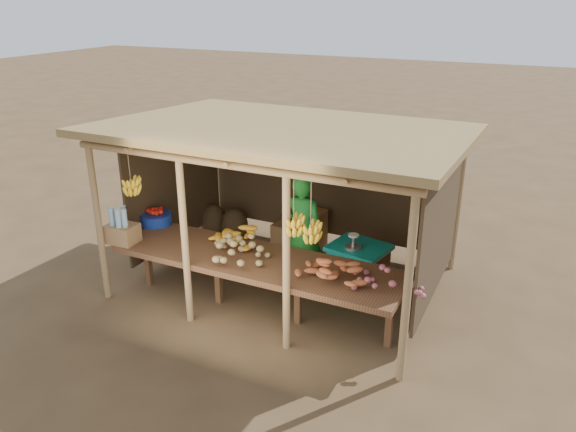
% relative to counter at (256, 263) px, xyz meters
% --- Properties ---
extents(ground, '(60.00, 60.00, 0.00)m').
position_rel_counter_xyz_m(ground, '(-0.00, 0.95, -0.74)').
color(ground, brown).
rests_on(ground, ground).
extents(stall_structure, '(4.70, 3.50, 2.43)m').
position_rel_counter_xyz_m(stall_structure, '(-0.04, 0.88, 1.17)').
color(stall_structure, '#A58255').
rests_on(stall_structure, ground).
extents(counter, '(3.90, 1.05, 0.80)m').
position_rel_counter_xyz_m(counter, '(0.00, 0.00, 0.00)').
color(counter, brown).
rests_on(counter, ground).
extents(potato_heap, '(0.99, 0.73, 0.36)m').
position_rel_counter_xyz_m(potato_heap, '(-0.24, -0.17, 0.24)').
color(potato_heap, '#9A844F').
rests_on(potato_heap, counter).
extents(sweet_potato_heap, '(1.01, 0.76, 0.35)m').
position_rel_counter_xyz_m(sweet_potato_heap, '(1.10, -0.12, 0.24)').
color(sweet_potato_heap, '#BD5C30').
rests_on(sweet_potato_heap, counter).
extents(onion_heap, '(0.88, 0.67, 0.36)m').
position_rel_counter_xyz_m(onion_heap, '(1.79, -0.05, 0.24)').
color(onion_heap, '#AB535A').
rests_on(onion_heap, counter).
extents(banana_pile, '(0.79, 0.65, 0.35)m').
position_rel_counter_xyz_m(banana_pile, '(-0.48, 0.31, 0.24)').
color(banana_pile, yellow).
rests_on(banana_pile, counter).
extents(tomato_basin, '(0.46, 0.46, 0.24)m').
position_rel_counter_xyz_m(tomato_basin, '(-1.90, 0.39, 0.16)').
color(tomato_basin, navy).
rests_on(tomato_basin, counter).
extents(bottle_box, '(0.42, 0.34, 0.51)m').
position_rel_counter_xyz_m(bottle_box, '(-1.90, -0.34, 0.26)').
color(bottle_box, '#996F44').
rests_on(bottle_box, counter).
extents(vendor, '(0.65, 0.45, 1.71)m').
position_rel_counter_xyz_m(vendor, '(0.22, 0.95, 0.11)').
color(vendor, '#1A7726').
rests_on(vendor, ground).
extents(tarp_crate, '(0.89, 0.81, 0.93)m').
position_rel_counter_xyz_m(tarp_crate, '(1.01, 1.13, -0.36)').
color(tarp_crate, brown).
rests_on(tarp_crate, ground).
extents(carton_stack, '(0.94, 0.40, 0.68)m').
position_rel_counter_xyz_m(carton_stack, '(-0.30, 2.15, -0.44)').
color(carton_stack, '#996F44').
rests_on(carton_stack, ground).
extents(burlap_sacks, '(0.91, 0.48, 0.64)m').
position_rel_counter_xyz_m(burlap_sacks, '(-1.75, 1.99, -0.46)').
color(burlap_sacks, '#453320').
rests_on(burlap_sacks, ground).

